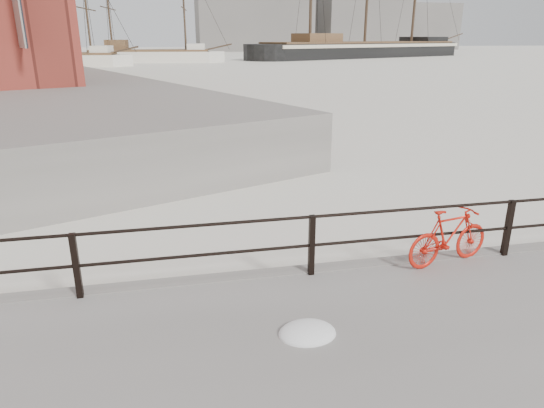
{
  "coord_description": "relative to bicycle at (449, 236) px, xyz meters",
  "views": [
    {
      "loc": [
        -5.56,
        -6.84,
        3.95
      ],
      "look_at": [
        -3.79,
        1.5,
        1.0
      ],
      "focal_mm": 32.0,
      "sensor_mm": 36.0,
      "label": 1
    }
  ],
  "objects": [
    {
      "name": "schooner_mid",
      "position": [
        -6.68,
        77.38,
        -0.84
      ],
      "size": [
        26.56,
        13.49,
        18.68
      ],
      "primitive_type": null,
      "rotation": [
        0.0,
        0.0,
        -0.11
      ],
      "color": "silver",
      "rests_on": "ground"
    },
    {
      "name": "guardrail",
      "position": [
        1.17,
        0.1,
        0.01
      ],
      "size": [
        28.0,
        0.1,
        1.0
      ],
      "primitive_type": null,
      "color": "black",
      "rests_on": "promenade"
    },
    {
      "name": "bicycle",
      "position": [
        0.0,
        0.0,
        0.0
      ],
      "size": [
        1.63,
        0.58,
        0.98
      ],
      "primitive_type": "imported",
      "rotation": [
        0.0,
        0.0,
        0.21
      ],
      "color": "red",
      "rests_on": "promenade"
    },
    {
      "name": "ground",
      "position": [
        1.17,
        0.25,
        -0.84
      ],
      "size": [
        400.0,
        400.0,
        0.0
      ],
      "primitive_type": "plane",
      "color": "white",
      "rests_on": "ground"
    },
    {
      "name": "industrial_mid",
      "position": [
        56.17,
        145.25,
        11.16
      ],
      "size": [
        26.0,
        20.0,
        24.0
      ],
      "primitive_type": "cube",
      "color": "gray",
      "rests_on": "ground"
    },
    {
      "name": "schooner_left",
      "position": [
        -19.5,
        68.63,
        -0.84
      ],
      "size": [
        23.55,
        12.64,
        17.33
      ],
      "primitive_type": null,
      "rotation": [
        0.0,
        0.0,
        -0.11
      ],
      "color": "silver",
      "rests_on": "ground"
    },
    {
      "name": "barque_black",
      "position": [
        34.92,
        89.35,
        -0.84
      ],
      "size": [
        65.26,
        43.32,
        35.08
      ],
      "primitive_type": null,
      "rotation": [
        0.0,
        0.0,
        0.41
      ],
      "color": "black",
      "rests_on": "ground"
    },
    {
      "name": "industrial_east",
      "position": [
        79.17,
        150.25,
        6.16
      ],
      "size": [
        20.0,
        16.0,
        14.0
      ],
      "primitive_type": "cube",
      "color": "gray",
      "rests_on": "ground"
    },
    {
      "name": "industrial_west",
      "position": [
        21.17,
        140.25,
        8.16
      ],
      "size": [
        32.0,
        18.0,
        18.0
      ],
      "primitive_type": "cube",
      "color": "gray",
      "rests_on": "ground"
    }
  ]
}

